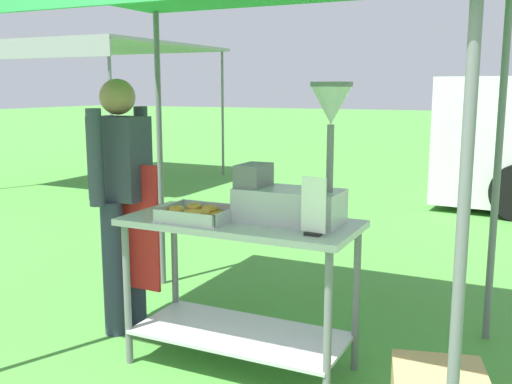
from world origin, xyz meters
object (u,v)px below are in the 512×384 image
menu_sign (313,210)px  vendor (122,192)px  donut_fryer (295,182)px  neighbour_tent (106,49)px  donut_tray (199,214)px  donut_cart (240,264)px

menu_sign → vendor: bearing=167.4°
donut_fryer → neighbour_tent: neighbour_tent is taller
donut_tray → menu_sign: menu_sign is taller
menu_sign → neighbour_tent: 7.52m
donut_cart → vendor: (-0.92, 0.16, 0.30)m
donut_fryer → donut_tray: bearing=-161.9°
donut_tray → donut_fryer: donut_fryer is taller
vendor → neighbour_tent: neighbour_tent is taller
donut_tray → vendor: (-0.72, 0.26, 0.02)m
donut_tray → donut_cart: bearing=27.3°
menu_sign → donut_fryer: bearing=130.9°
menu_sign → vendor: vendor is taller
donut_tray → donut_fryer: (0.49, 0.16, 0.19)m
donut_cart → donut_tray: donut_tray is taller
neighbour_tent → donut_fryer: bearing=-42.9°
neighbour_tent → donut_cart: bearing=-44.9°
donut_cart → neighbour_tent: bearing=135.1°
donut_tray → vendor: vendor is taller
vendor → donut_cart: bearing=-9.8°
donut_tray → donut_fryer: 0.55m
donut_tray → neighbour_tent: size_ratio=0.12×
donut_tray → neighbour_tent: 7.03m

